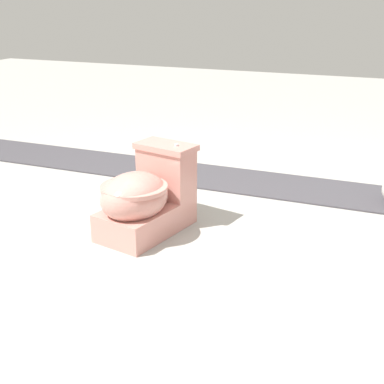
% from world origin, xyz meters
% --- Properties ---
extents(ground_plane, '(14.00, 14.00, 0.00)m').
position_xyz_m(ground_plane, '(0.00, 0.00, 0.00)').
color(ground_plane, '#A8A59E').
extents(gravel_strip, '(0.56, 8.00, 0.01)m').
position_xyz_m(gravel_strip, '(-1.11, 0.50, 0.01)').
color(gravel_strip, '#423F44').
rests_on(gravel_strip, ground).
extents(toilet, '(0.69, 0.50, 0.52)m').
position_xyz_m(toilet, '(-0.02, -0.16, 0.22)').
color(toilet, tan).
rests_on(toilet, ground).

